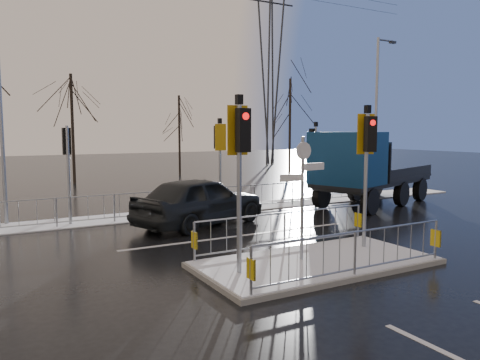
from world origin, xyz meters
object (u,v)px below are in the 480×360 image
street_lamp_right (377,110)px  street_lamp_left (2,98)px  car_far_lane (200,201)px  flatbed_truck (359,168)px  traffic_island (315,250)px

street_lamp_right → street_lamp_left: 17.03m
car_far_lane → flatbed_truck: size_ratio=0.68×
street_lamp_right → street_lamp_left: street_lamp_left is taller
traffic_island → street_lamp_left: street_lamp_left is taller
traffic_island → flatbed_truck: bearing=40.3°
car_far_lane → street_lamp_left: bearing=39.3°
flatbed_truck → street_lamp_right: size_ratio=0.95×
traffic_island → car_far_lane: 6.02m
car_far_lane → flatbed_truck: flatbed_truck is taller
street_lamp_left → traffic_island: bearing=-55.9°
traffic_island → flatbed_truck: (7.06, 6.00, 1.37)m
traffic_island → car_far_lane: bearing=94.2°
car_far_lane → traffic_island: bearing=163.9°
car_far_lane → street_lamp_right: bearing=-97.5°
traffic_island → flatbed_truck: size_ratio=0.79×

